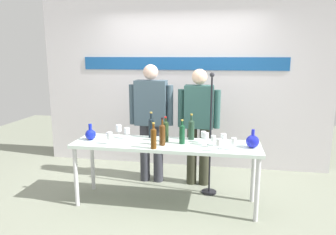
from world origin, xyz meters
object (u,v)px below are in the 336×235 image
wine_glass_left_2 (119,128)px  wine_bottle_1 (191,129)px  decanter_blue_right (253,141)px  microphone_stand (210,154)px  decanter_blue_left (91,134)px  presenter_left (151,116)px  wine_glass_right_3 (219,143)px  wine_bottle_3 (166,130)px  wine_glass_right_1 (203,135)px  wine_glass_left_0 (110,136)px  wine_glass_right_2 (223,137)px  wine_bottle_2 (182,133)px  wine_bottle_0 (154,137)px  wine_bottle_4 (162,134)px  wine_bottle_5 (151,127)px  wine_glass_left_1 (127,131)px  wine_glass_right_4 (206,136)px  presenter_right (199,120)px  wine_glass_right_0 (234,142)px  wine_glass_right_5 (213,139)px  display_table (166,149)px

wine_glass_left_2 → wine_bottle_1: bearing=2.0°
decanter_blue_right → microphone_stand: size_ratio=0.13×
decanter_blue_left → presenter_left: bearing=48.7°
decanter_blue_right → wine_glass_right_3: decanter_blue_right is taller
wine_bottle_3 → wine_glass_right_1: bearing=2.2°
wine_glass_left_0 → wine_glass_right_2: bearing=6.3°
wine_bottle_2 → wine_glass_left_2: size_ratio=1.88×
wine_glass_right_2 → microphone_stand: size_ratio=0.09×
wine_bottle_0 → wine_bottle_4: wine_bottle_4 is taller
wine_bottle_3 → wine_glass_left_2: bearing=170.1°
wine_glass_right_3 → decanter_blue_left: bearing=172.2°
wine_bottle_0 → decanter_blue_left: bearing=165.2°
wine_bottle_2 → wine_bottle_5: size_ratio=0.88×
wine_bottle_2 → wine_glass_left_1: 0.71m
decanter_blue_right → wine_glass_left_2: decanter_blue_right is taller
wine_bottle_2 → wine_bottle_5: 0.47m
wine_bottle_3 → wine_glass_left_1: wine_bottle_3 is taller
wine_glass_left_2 → wine_glass_right_3: (1.28, -0.42, -0.01)m
wine_glass_right_3 → wine_glass_right_1: bearing=119.4°
wine_bottle_4 → wine_glass_right_4: wine_bottle_4 is taller
wine_bottle_1 → presenter_left: bearing=143.6°
wine_bottle_5 → wine_bottle_4: bearing=-56.8°
wine_bottle_4 → wine_glass_left_1: bearing=158.2°
presenter_right → wine_bottle_0: (-0.43, -0.92, -0.02)m
wine_bottle_3 → wine_glass_right_4: bearing=-8.6°
decanter_blue_left → wine_glass_left_0: size_ratio=1.38×
presenter_right → presenter_left: bearing=180.0°
wine_bottle_0 → wine_glass_right_1: 0.64m
wine_bottle_3 → wine_glass_left_1: bearing=177.4°
presenter_right → wine_glass_left_1: size_ratio=11.41×
wine_glass_right_2 → microphone_stand: (-0.16, 0.42, -0.35)m
wine_glass_right_3 → wine_bottle_4: bearing=167.8°
wine_glass_left_0 → wine_glass_right_0: size_ratio=1.05×
decanter_blue_right → wine_glass_right_4: 0.53m
wine_bottle_3 → wine_glass_left_2: 0.65m
wine_glass_right_0 → wine_glass_right_5: size_ratio=1.02×
wine_glass_right_3 → wine_bottle_5: bearing=152.1°
decanter_blue_right → wine_glass_right_4: decanter_blue_right is taller
decanter_blue_left → decanter_blue_right: bearing=0.0°
wine_bottle_5 → wine_glass_left_1: size_ratio=2.33×
display_table → wine_glass_right_4: size_ratio=15.12×
decanter_blue_right → wine_glass_left_1: (-1.52, 0.12, 0.03)m
wine_bottle_0 → wine_glass_right_3: (0.72, 0.01, -0.03)m
presenter_left → wine_glass_right_2: 1.23m
decanter_blue_right → microphone_stand: 0.72m
wine_bottle_2 → wine_bottle_4: wine_bottle_4 is taller
presenter_left → wine_bottle_4: (0.31, -0.77, -0.05)m
display_table → wine_bottle_2: wine_bottle_2 is taller
wine_glass_left_0 → microphone_stand: (1.16, 0.56, -0.34)m
wine_bottle_1 → wine_glass_right_4: (0.20, -0.22, -0.03)m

